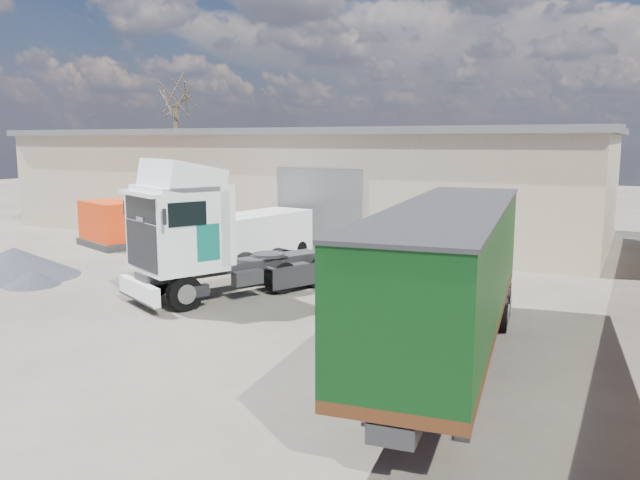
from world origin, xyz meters
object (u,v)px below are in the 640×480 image
at_px(bare_tree, 175,92).
at_px(tractor_unit, 203,240).
at_px(orange_skip, 112,227).
at_px(panel_van, 254,237).
at_px(box_trailer, 449,269).

bearing_deg(bare_tree, tractor_unit, -48.35).
relative_size(bare_tree, orange_skip, 2.55).
height_order(tractor_unit, orange_skip, tractor_unit).
distance_m(tractor_unit, orange_skip, 11.11).
relative_size(bare_tree, tractor_unit, 1.45).
xyz_separation_m(bare_tree, orange_skip, (6.87, -12.83, -7.03)).
bearing_deg(tractor_unit, panel_van, 132.28).
height_order(bare_tree, box_trailer, bare_tree).
bearing_deg(box_trailer, bare_tree, 132.49).
distance_m(bare_tree, box_trailer, 32.67).
distance_m(tractor_unit, panel_van, 5.79).
relative_size(tractor_unit, orange_skip, 1.76).
bearing_deg(box_trailer, panel_van, 134.81).
relative_size(panel_van, orange_skip, 1.31).
height_order(box_trailer, panel_van, box_trailer).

